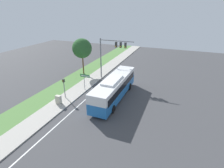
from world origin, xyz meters
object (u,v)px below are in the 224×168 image
at_px(street_sign, 85,79).
at_px(utility_cabinet, 59,100).
at_px(signal_gantry, 111,51).
at_px(pedestrian_signal, 64,85).
at_px(bus, 115,87).

height_order(street_sign, utility_cabinet, street_sign).
distance_m(signal_gantry, pedestrian_signal, 10.21).
relative_size(signal_gantry, utility_cabinet, 6.12).
bearing_deg(bus, pedestrian_signal, -158.36).
distance_m(bus, street_sign, 5.19).
bearing_deg(pedestrian_signal, street_sign, 66.65).
relative_size(pedestrian_signal, utility_cabinet, 2.49).
bearing_deg(pedestrian_signal, bus, 21.64).
bearing_deg(street_sign, utility_cabinet, -102.91).
xyz_separation_m(signal_gantry, pedestrian_signal, (-3.39, -9.08, -3.22)).
xyz_separation_m(signal_gantry, street_sign, (-1.98, -5.80, -3.24)).
relative_size(signal_gantry, street_sign, 2.63).
bearing_deg(utility_cabinet, street_sign, 77.09).
distance_m(street_sign, utility_cabinet, 5.34).
bearing_deg(bus, street_sign, 172.54).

